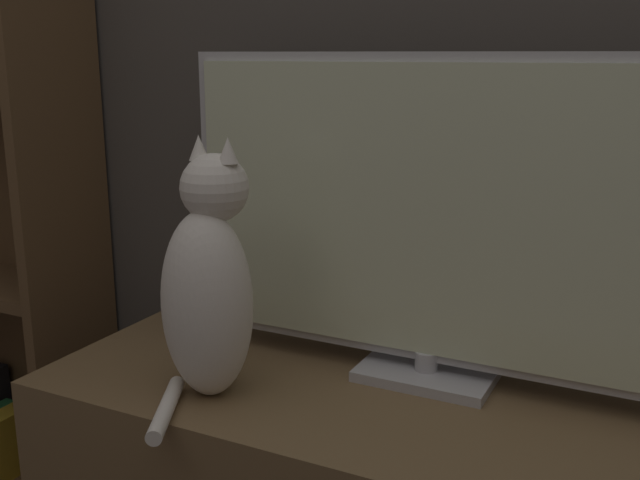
% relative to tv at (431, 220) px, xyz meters
% --- Properties ---
extents(tv, '(1.00, 0.15, 0.61)m').
position_rel_tv_xyz_m(tv, '(0.00, 0.00, 0.00)').
color(tv, '#B7B7BC').
rests_on(tv, tv_stand).
extents(cat, '(0.19, 0.31, 0.47)m').
position_rel_tv_xyz_m(cat, '(-0.33, -0.23, -0.11)').
color(cat, silver).
rests_on(cat, tv_stand).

